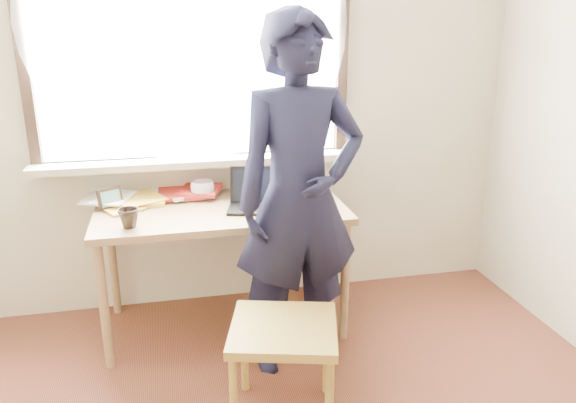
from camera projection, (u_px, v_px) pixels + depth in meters
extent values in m
cube|color=beige|center=(228.00, 94.00, 3.27)|extent=(3.50, 0.02, 2.60)
cube|color=white|center=(191.00, 41.00, 3.13)|extent=(1.70, 0.01, 1.30)
cube|color=black|center=(197.00, 160.00, 3.32)|extent=(1.82, 0.06, 0.06)
cube|color=black|center=(21.00, 42.00, 2.93)|extent=(0.06, 0.06, 1.30)
cube|color=black|center=(342.00, 40.00, 3.29)|extent=(0.06, 0.06, 1.30)
cube|color=beige|center=(198.00, 161.00, 3.26)|extent=(1.85, 0.20, 0.04)
cube|color=white|center=(190.00, 22.00, 3.03)|extent=(1.95, 0.02, 1.65)
cube|color=olive|center=(221.00, 211.00, 3.09)|extent=(1.36, 0.68, 0.04)
cylinder|color=olive|center=(104.00, 307.00, 2.81)|extent=(0.05, 0.05, 0.69)
cylinder|color=olive|center=(113.00, 260.00, 3.35)|extent=(0.05, 0.05, 0.69)
cylinder|color=olive|center=(345.00, 282.00, 3.07)|extent=(0.05, 0.05, 0.69)
cylinder|color=olive|center=(317.00, 243.00, 3.61)|extent=(0.05, 0.05, 0.69)
cube|color=black|center=(257.00, 208.00, 3.05)|extent=(0.35, 0.28, 0.02)
cube|color=black|center=(258.00, 185.00, 3.12)|extent=(0.31, 0.13, 0.20)
cube|color=black|center=(258.00, 185.00, 3.12)|extent=(0.27, 0.11, 0.17)
cube|color=black|center=(257.00, 208.00, 3.04)|extent=(0.29, 0.19, 0.00)
imported|color=white|center=(203.00, 190.00, 3.22)|extent=(0.18, 0.18, 0.11)
imported|color=black|center=(129.00, 218.00, 2.78)|extent=(0.13, 0.13, 0.10)
ellipsoid|color=black|center=(296.00, 205.00, 3.07)|extent=(0.10, 0.07, 0.04)
cube|color=white|center=(149.00, 198.00, 3.21)|extent=(0.30, 0.30, 0.02)
cube|color=#305B9D|center=(103.00, 205.00, 3.10)|extent=(0.28, 0.33, 0.01)
cube|color=white|center=(205.00, 193.00, 3.27)|extent=(0.32, 0.33, 0.02)
cube|color=#305B9D|center=(199.00, 201.00, 3.11)|extent=(0.22, 0.28, 0.02)
cube|color=#305B9D|center=(156.00, 198.00, 3.18)|extent=(0.28, 0.31, 0.01)
cube|color=white|center=(187.00, 199.00, 3.14)|extent=(0.33, 0.35, 0.02)
cube|color=white|center=(139.00, 199.00, 3.15)|extent=(0.34, 0.35, 0.00)
cube|color=white|center=(114.00, 198.00, 3.14)|extent=(0.24, 0.27, 0.01)
cube|color=white|center=(148.00, 201.00, 3.07)|extent=(0.29, 0.33, 0.01)
imported|color=white|center=(157.00, 195.00, 3.26)|extent=(0.34, 0.36, 0.03)
imported|color=white|center=(271.00, 189.00, 3.38)|extent=(0.33, 0.33, 0.02)
cube|color=black|center=(110.00, 200.00, 3.04)|extent=(0.13, 0.09, 0.11)
cube|color=#357333|center=(110.00, 200.00, 3.04)|extent=(0.10, 0.06, 0.08)
cube|color=olive|center=(284.00, 330.00, 2.41)|extent=(0.55, 0.54, 0.04)
cylinder|color=olive|center=(234.00, 402.00, 2.32)|extent=(0.04, 0.04, 0.42)
cylinder|color=olive|center=(245.00, 351.00, 2.67)|extent=(0.04, 0.04, 0.42)
cylinder|color=olive|center=(327.00, 353.00, 2.66)|extent=(0.04, 0.04, 0.42)
imported|color=black|center=(300.00, 199.00, 2.72)|extent=(0.69, 0.49, 1.78)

